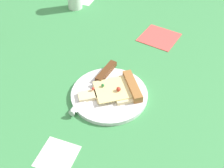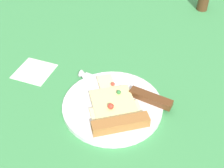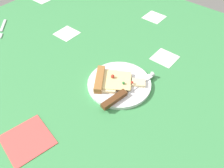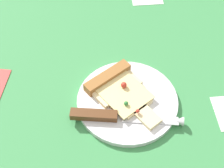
% 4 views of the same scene
% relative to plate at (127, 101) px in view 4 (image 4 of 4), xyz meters
% --- Properties ---
extents(ground_plane, '(1.50, 1.50, 0.03)m').
position_rel_plate_xyz_m(ground_plane, '(0.02, -0.08, -0.02)').
color(ground_plane, '#3D8C4C').
rests_on(ground_plane, ground).
extents(plate, '(0.23, 0.23, 0.01)m').
position_rel_plate_xyz_m(plate, '(0.00, 0.00, 0.00)').
color(plate, silver).
rests_on(plate, ground_plane).
extents(pizza_slice, '(0.16, 0.19, 0.03)m').
position_rel_plate_xyz_m(pizza_slice, '(0.01, -0.02, 0.01)').
color(pizza_slice, beige).
rests_on(pizza_slice, plate).
extents(knife, '(0.24, 0.06, 0.02)m').
position_rel_plate_xyz_m(knife, '(0.03, 0.05, 0.01)').
color(knife, silver).
rests_on(knife, plate).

